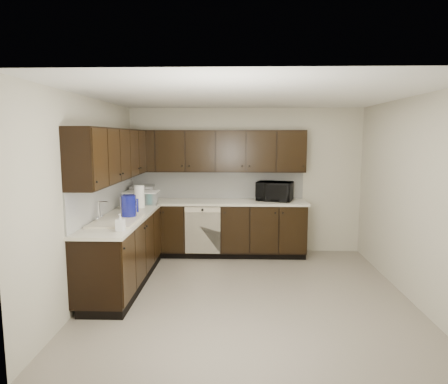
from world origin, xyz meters
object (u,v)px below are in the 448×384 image
at_px(toaster_oven, 142,193).
at_px(storage_bin, 142,198).
at_px(microwave, 275,191).
at_px(blue_pitcher, 129,207).
at_px(sink, 116,226).

height_order(toaster_oven, storage_bin, toaster_oven).
bearing_deg(toaster_oven, microwave, -4.64).
xyz_separation_m(microwave, storage_bin, (-2.16, -0.41, -0.06)).
xyz_separation_m(storage_bin, blue_pitcher, (0.09, -1.10, 0.05)).
bearing_deg(microwave, blue_pitcher, -126.89).
bearing_deg(toaster_oven, storage_bin, -83.82).
height_order(sink, toaster_oven, sink).
height_order(toaster_oven, blue_pitcher, blue_pitcher).
relative_size(toaster_oven, blue_pitcher, 1.31).
relative_size(sink, storage_bin, 1.64).
bearing_deg(sink, microwave, 39.14).
bearing_deg(storage_bin, microwave, 10.62).
height_order(storage_bin, blue_pitcher, blue_pitcher).
xyz_separation_m(microwave, blue_pitcher, (-2.08, -1.51, -0.01)).
distance_m(microwave, storage_bin, 2.20).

